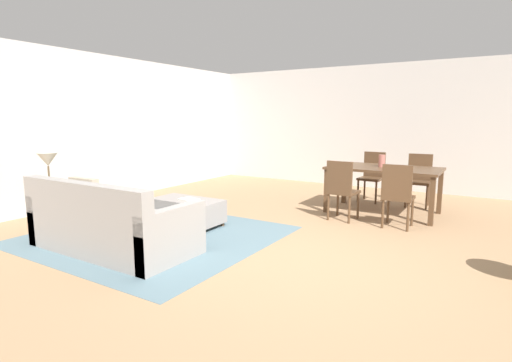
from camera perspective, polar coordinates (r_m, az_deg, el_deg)
name	(u,v)px	position (r m, az deg, el deg)	size (l,w,h in m)	color
ground_plane	(297,257)	(4.57, 5.96, -10.81)	(10.80, 10.80, 0.00)	#9E7A56
wall_back	(400,127)	(9.08, 20.12, 7.28)	(9.00, 0.12, 2.70)	beige
wall_left	(82,129)	(7.72, -23.83, 6.83)	(0.12, 11.00, 2.70)	beige
area_rug	(156,235)	(5.49, -14.30, -7.59)	(3.00, 2.80, 0.01)	slate
couch	(110,226)	(4.99, -20.27, -6.16)	(2.03, 0.94, 0.86)	gray
ottoman_table	(188,210)	(5.87, -9.80, -4.15)	(1.04, 0.52, 0.38)	gray
side_table	(51,200)	(6.07, -27.46, -2.44)	(0.40, 0.40, 0.57)	olive
table_lamp	(48,161)	(5.99, -27.83, 2.54)	(0.26, 0.26, 0.53)	brown
dining_table	(384,172)	(6.76, 17.95, 1.19)	(1.73, 0.99, 0.76)	#513823
dining_chair_near_left	(342,187)	(6.10, 12.24, -0.86)	(0.43, 0.43, 0.92)	#513823
dining_chair_near_right	(398,192)	(5.88, 19.76, -1.56)	(0.41, 0.41, 0.92)	#513823
dining_chair_far_left	(372,174)	(7.72, 16.44, 1.04)	(0.43, 0.43, 0.92)	#513823
dining_chair_far_right	(419,177)	(7.57, 22.45, 0.56)	(0.42, 0.42, 0.92)	#513823
vase_centerpiece	(382,161)	(6.79, 17.70, 2.79)	(0.10, 0.10, 0.20)	#B26659
book_on_ottoman	(189,200)	(5.71, -9.64, -2.68)	(0.26, 0.20, 0.03)	silver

